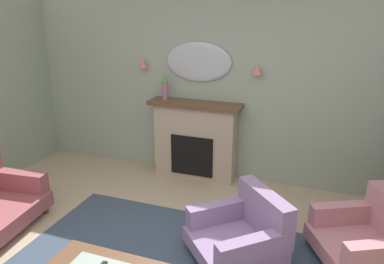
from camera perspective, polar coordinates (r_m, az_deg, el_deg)
The scene contains 8 objects.
wall_back at distance 5.30m, azimuth 6.23°, elevation 6.56°, with size 7.28×0.10×2.67m, color #93A393.
fireplace at distance 5.44m, azimuth 0.44°, elevation -1.38°, with size 1.36×0.36×1.16m.
mantel_vase_right at distance 5.36m, azimuth -4.22°, elevation 7.23°, with size 0.10×0.10×0.41m.
wall_mirror at distance 5.29m, azimuth 0.99°, elevation 10.79°, with size 0.96×0.06×0.56m, color #B2BCC6.
wall_sconce_left at distance 5.59m, azimuth -7.60°, elevation 10.54°, with size 0.14×0.14×0.14m, color #D17066.
wall_sconce_right at distance 5.04m, azimuth 10.10°, elevation 9.54°, with size 0.14×0.14×0.14m, color #D17066.
armchair_by_coffee_table at distance 3.85m, azimuth 7.85°, elevation -15.13°, with size 1.14×1.14×0.71m.
armchair_near_fireplace at distance 4.14m, azimuth 25.78°, elevation -14.38°, with size 1.10×1.09×0.71m.
Camera 1 is at (1.22, -2.39, 2.44)m, focal length 34.45 mm.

